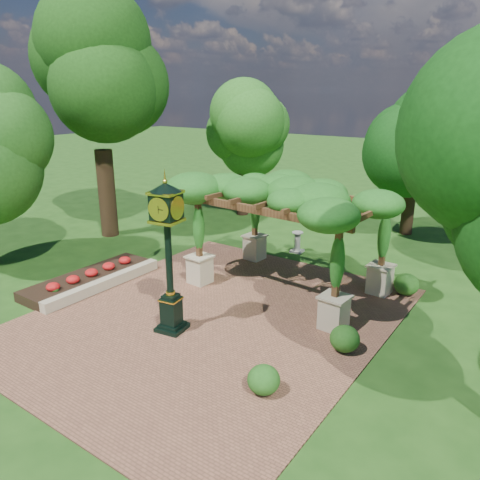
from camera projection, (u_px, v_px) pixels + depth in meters
The scene contains 13 objects.
ground at pixel (192, 330), 14.08m from camera, with size 120.00×120.00×0.00m, color #1E4714.
brick_plaza at pixel (213, 317), 14.85m from camera, with size 10.00×12.00×0.04m, color brown.
border_wall at pixel (105, 284), 16.93m from camera, with size 0.35×5.00×0.40m, color #C6B793.
flower_bed at pixel (89, 279), 17.43m from camera, with size 1.50×5.00×0.36m, color red.
pedestal_clock at pixel (168, 245), 13.22m from camera, with size 1.03×1.03×4.56m.
pergola at pixel (290, 199), 16.03m from camera, with size 6.72×4.50×4.06m.
sundial at pixel (297, 243), 20.75m from camera, with size 0.55×0.55×0.93m.
shrub_front at pixel (264, 380), 11.01m from camera, with size 0.78×0.78×0.71m, color #215518.
shrub_mid at pixel (345, 339), 12.79m from camera, with size 0.82×0.82×0.74m, color #215217.
shrub_back at pixel (406, 284), 16.33m from camera, with size 0.86×0.86×0.77m, color #29601B.
tree_west_near at pixel (97, 77), 21.09m from camera, with size 5.46×5.46×10.87m.
tree_west_far at pixel (243, 128), 25.76m from camera, with size 3.57×3.57×7.14m.
tree_north at pixel (416, 143), 22.18m from camera, with size 3.91×3.91×6.58m.
Camera 1 is at (8.42, -9.45, 6.90)m, focal length 35.00 mm.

